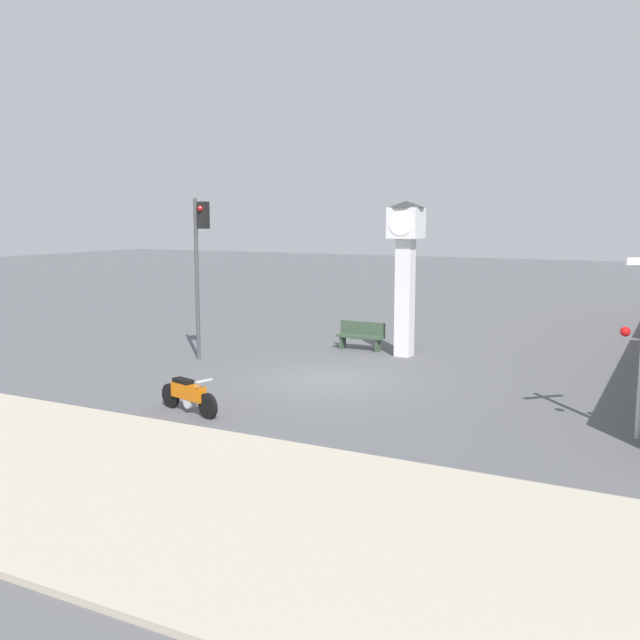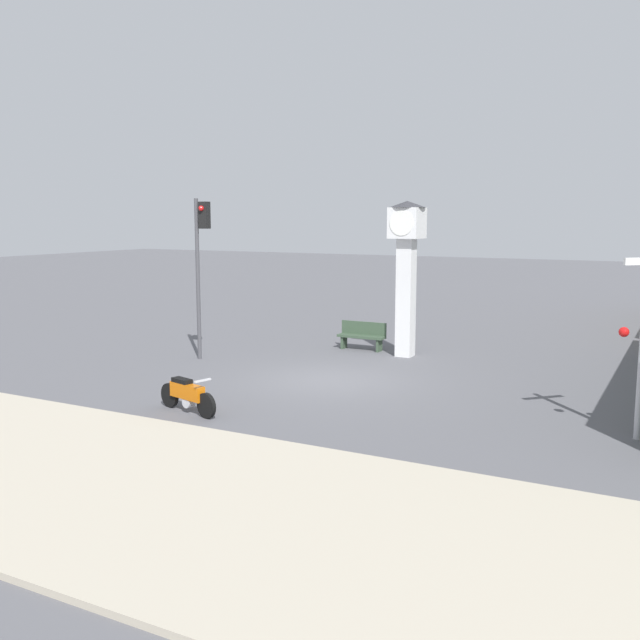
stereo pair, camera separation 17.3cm
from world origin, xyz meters
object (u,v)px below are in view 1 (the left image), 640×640
object	(u,v)px
traffic_light	(200,251)
clock_tower	(406,255)
motorcycle	(188,395)
bench	(361,335)

from	to	relation	value
traffic_light	clock_tower	bearing A→B (deg)	32.57
motorcycle	clock_tower	distance (m)	9.10
traffic_light	bench	distance (m)	5.97
clock_tower	bench	xyz separation A→B (m)	(-1.65, 0.38, -2.70)
traffic_light	bench	size ratio (longest dim) A/B	3.06
clock_tower	traffic_light	bearing A→B (deg)	-147.43
traffic_light	bench	xyz separation A→B (m)	(3.66, 3.77, -2.85)
clock_tower	traffic_light	xyz separation A→B (m)	(-5.31, -3.39, 0.14)
clock_tower	bench	world-z (taller)	clock_tower
clock_tower	bench	size ratio (longest dim) A/B	3.02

